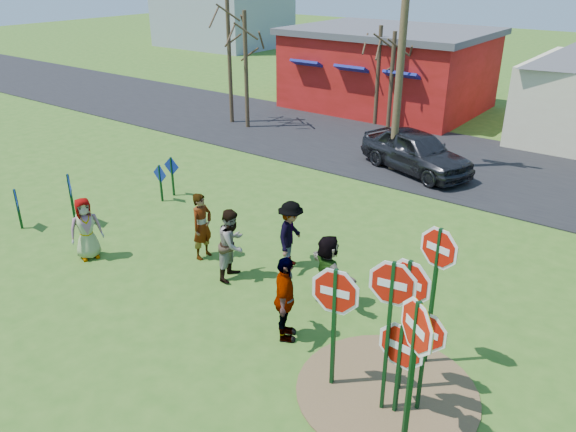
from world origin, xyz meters
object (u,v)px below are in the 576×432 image
Objects in this scene: stop_sign_c at (391,304)px; person_a at (86,228)px; stop_sign_d at (425,339)px; stop_sign_a at (335,302)px; suv at (416,151)px; person_b at (202,226)px; stop_sign_b at (437,263)px; utility_pole at (402,42)px.

person_a is (-8.51, 0.29, -1.29)m from stop_sign_c.
stop_sign_c is at bearing -140.77° from stop_sign_d.
stop_sign_a is 0.58× the size of suv.
person_a is 0.37× the size of suv.
person_b is (-6.68, 1.71, -0.59)m from stop_sign_d.
stop_sign_c is 1.71× the size of person_b.
stop_sign_d is at bearing -58.50° from stop_sign_b.
stop_sign_d is 1.28× the size of person_a.
person_a reaches higher than suv.
utility_pole reaches higher than stop_sign_a.
stop_sign_c reaches higher than stop_sign_b.
stop_sign_c is 8.61m from person_a.
utility_pole reaches higher than suv.
stop_sign_a is 5.64m from person_b.
stop_sign_c reaches higher than person_b.
utility_pole reaches higher than person_b.
stop_sign_b is 1.42× the size of stop_sign_d.
stop_sign_b is 10.74m from suv.
stop_sign_a reaches higher than person_b.
person_b is 0.40× the size of suv.
person_b is 9.20m from suv.
suv is (-4.71, 9.56, -1.37)m from stop_sign_b.
suv is at bearing 96.97° from stop_sign_a.
suv is at bearing 119.68° from stop_sign_d.
stop_sign_a is 0.85× the size of stop_sign_b.
person_a is at bearing 179.82° from suv.
utility_pole is (-5.87, 10.52, 3.01)m from stop_sign_d.
stop_sign_c is 0.35× the size of utility_pole.
person_a is at bearing 166.75° from stop_sign_a.
utility_pole is at bearing 100.86° from stop_sign_a.
stop_sign_b is 11.04m from utility_pole.
stop_sign_a is 12.02m from utility_pole.
stop_sign_c is 1.83× the size of person_a.
person_b is at bearing -95.25° from utility_pole.
person_a is at bearing -158.65° from stop_sign_b.
stop_sign_d is at bearing -60.83° from utility_pole.
utility_pole is (-5.47, 9.31, 2.32)m from stop_sign_b.
stop_sign_c is (-0.08, -1.56, -0.05)m from stop_sign_b.
suv is (1.57, 9.06, -0.08)m from person_b.
stop_sign_c is at bearing -63.64° from utility_pole.
utility_pole is at bearing 133.38° from stop_sign_b.
stop_sign_c is 6.64m from person_b.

